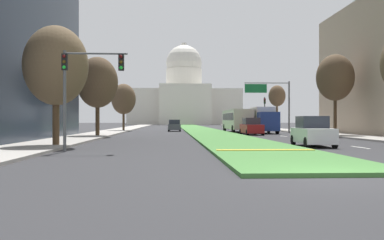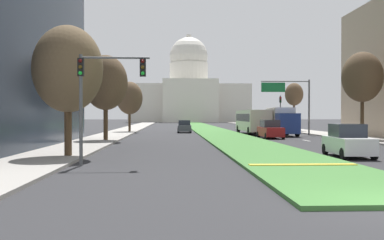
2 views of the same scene
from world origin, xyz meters
The scene contains 21 objects.
ground_plane centered at (0.00, 69.77, 0.00)m, with size 306.99×306.99×0.00m, color #2B2B2D.
grass_median centered at (0.00, 62.79, 0.07)m, with size 5.35×125.59×0.14m, color #427A38.
median_curb_nose centered at (0.00, 8.74, 0.16)m, with size 4.81×0.50×0.04m, color gold.
lane_dashes_right centered at (6.62, 42.73, 0.00)m, with size 0.16×62.63×0.01m.
sidewalk_left centered at (-12.57, 55.82, 0.07)m, with size 4.00×125.59×0.15m, color #9E9991.
sidewalk_right centered at (12.57, 55.82, 0.07)m, with size 4.00×125.59×0.15m, color #9E9991.
capitol_building centered at (0.00, 138.73, 9.28)m, with size 39.11×27.08×29.58m.
traffic_light_near_left centered at (-9.23, 10.09, 3.80)m, with size 3.34×0.35×5.20m.
traffic_light_far_right centered at (10.07, 53.29, 3.31)m, with size 0.28×0.35×5.20m.
overhead_guide_sign centered at (8.09, 40.42, 4.66)m, with size 5.78×0.20×6.50m.
street_tree_left_near centered at (-11.54, 13.87, 4.88)m, with size 3.82×3.82×7.29m.
street_tree_left_mid centered at (-11.75, 29.21, 5.25)m, with size 3.94×3.94×7.74m.
street_tree_right_mid centered at (11.88, 29.63, 5.88)m, with size 3.74×3.74×8.25m.
street_tree_left_far centered at (-11.50, 49.05, 4.63)m, with size 3.52×3.52×6.85m.
street_tree_right_far centered at (11.34, 50.59, 5.21)m, with size 2.54×2.54×6.86m.
sedan_lead_stopped centered at (4.10, 13.77, 0.86)m, with size 2.06×4.26×1.87m.
sedan_midblock centered at (4.14, 33.58, 0.86)m, with size 1.93×4.59×1.86m.
sedan_distant centered at (-4.15, 48.22, 0.78)m, with size 1.86×4.24×1.67m.
sedan_far_horizon centered at (6.26, 62.91, 0.80)m, with size 1.95×4.62×1.70m.
box_truck_delivery centered at (6.68, 38.76, 1.68)m, with size 2.40×6.40×3.20m.
city_bus centered at (4.09, 43.27, 1.77)m, with size 2.62×11.00×2.95m.
Camera 1 is at (-4.62, -11.52, 1.64)m, focal length 39.00 mm.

